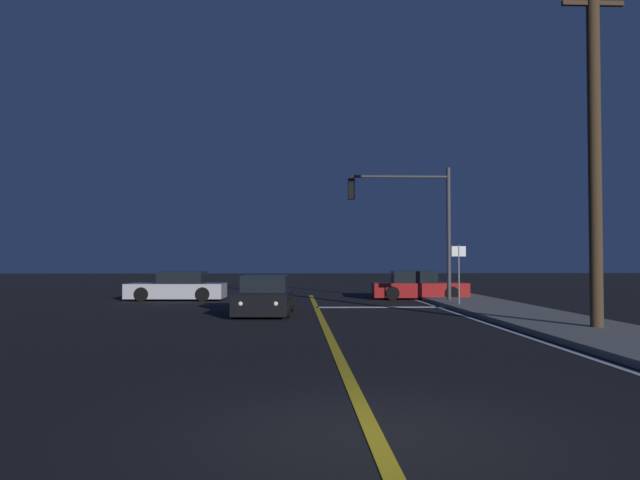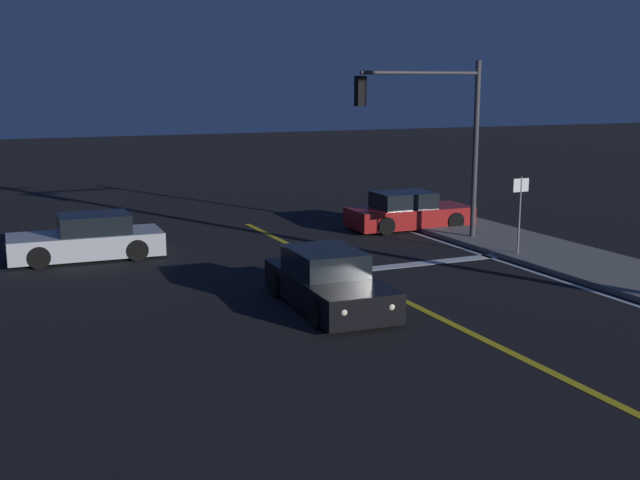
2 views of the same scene
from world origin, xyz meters
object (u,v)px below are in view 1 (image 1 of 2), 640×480
object	(u,v)px
car_parked_curb_silver	(178,288)
street_sign_corner	(459,266)
traffic_signal_near_right	(412,212)
car_following_oncoming_black	(265,297)
utility_pole_right	(594,133)
car_mid_block_red	(418,287)

from	to	relation	value
car_parked_curb_silver	street_sign_corner	world-z (taller)	street_sign_corner
street_sign_corner	traffic_signal_near_right	bearing A→B (deg)	114.81
car_following_oncoming_black	utility_pole_right	bearing A→B (deg)	148.84
utility_pole_right	street_sign_corner	distance (m)	9.21
car_parked_curb_silver	car_mid_block_red	size ratio (longest dim) A/B	1.00
car_following_oncoming_black	traffic_signal_near_right	world-z (taller)	traffic_signal_near_right
car_mid_block_red	utility_pole_right	bearing A→B (deg)	10.27
street_sign_corner	car_following_oncoming_black	bearing A→B (deg)	-161.38
car_mid_block_red	traffic_signal_near_right	xyz separation A→B (m)	(-0.80, -2.88, 3.38)
car_parked_curb_silver	street_sign_corner	size ratio (longest dim) A/B	1.85
utility_pole_right	street_sign_corner	bearing A→B (deg)	99.47
traffic_signal_near_right	car_following_oncoming_black	bearing A→B (deg)	40.80
car_parked_curb_silver	utility_pole_right	bearing A→B (deg)	-133.58
traffic_signal_near_right	car_mid_block_red	bearing A→B (deg)	-105.47
car_parked_curb_silver	car_following_oncoming_black	distance (m)	8.87
traffic_signal_near_right	utility_pole_right	size ratio (longest dim) A/B	0.59
car_following_oncoming_black	street_sign_corner	world-z (taller)	street_sign_corner
car_mid_block_red	traffic_signal_near_right	world-z (taller)	traffic_signal_near_right
car_following_oncoming_black	car_mid_block_red	bearing A→B (deg)	-127.83
car_parked_curb_silver	utility_pole_right	xyz separation A→B (m)	(13.23, -13.59, 4.60)
car_parked_curb_silver	traffic_signal_near_right	world-z (taller)	traffic_signal_near_right
car_parked_curb_silver	traffic_signal_near_right	distance (m)	11.33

